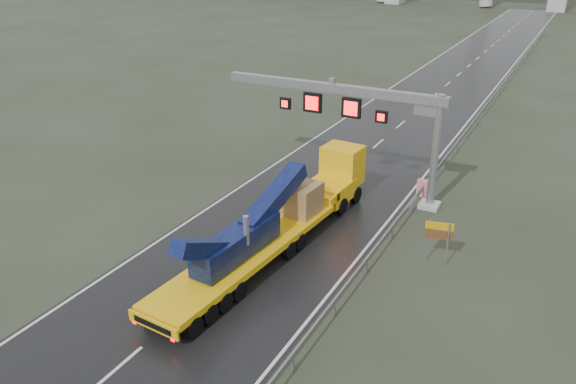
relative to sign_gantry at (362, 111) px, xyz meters
The scene contains 7 objects.
ground 18.96m from the sign_gantry, 96.67° to the right, with size 400.00×400.00×0.00m, color #2C3022.
road 22.81m from the sign_gantry, 95.46° to the left, with size 11.00×200.00×0.02m, color black.
guardrail 13.57m from the sign_gantry, 71.60° to the left, with size 0.20×140.00×1.40m, color gray, non-canonical shape.
sign_gantry is the anchor object (origin of this frame).
heavy_haul_truck 8.67m from the sign_gantry, 98.61° to the right, with size 3.90×18.18×4.24m.
exit_sign_pair 10.19m from the sign_gantry, 43.37° to the right, with size 1.37×0.38×2.40m.
striped_barrier 6.55m from the sign_gantry, 20.94° to the left, with size 0.67×0.36×1.13m, color red.
Camera 1 is at (13.93, -14.20, 15.24)m, focal length 35.00 mm.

